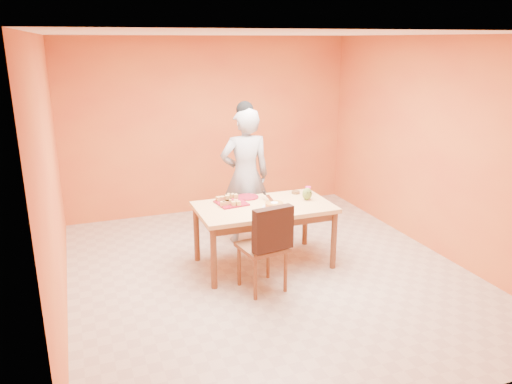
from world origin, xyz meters
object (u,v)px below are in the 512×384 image
object	(u,v)px
pastry_platter	(231,203)
sponge_cake	(274,205)
dining_chair	(263,245)
checker_tin	(296,192)
red_dinner_plate	(248,197)
magenta_glass	(308,191)
dining_table	(264,213)
egg_ornament	(307,194)
person	(245,176)

from	to	relation	value
pastry_platter	sponge_cake	size ratio (longest dim) A/B	1.57
dining_chair	checker_tin	world-z (taller)	dining_chair
red_dinner_plate	magenta_glass	world-z (taller)	magenta_glass
pastry_platter	sponge_cake	bearing A→B (deg)	-36.71
dining_chair	checker_tin	xyz separation A→B (m)	(0.80, 0.90, 0.25)
dining_table	checker_tin	xyz separation A→B (m)	(0.55, 0.30, 0.11)
dining_chair	pastry_platter	xyz separation A→B (m)	(-0.10, 0.79, 0.25)
checker_tin	magenta_glass	bearing A→B (deg)	-34.66
dining_table	egg_ornament	distance (m)	0.59
dining_table	pastry_platter	distance (m)	0.41
dining_table	sponge_cake	world-z (taller)	sponge_cake
red_dinner_plate	egg_ornament	xyz separation A→B (m)	(0.65, -0.34, 0.07)
checker_tin	pastry_platter	bearing A→B (deg)	-172.77
person	checker_tin	xyz separation A→B (m)	(0.51, -0.48, -0.13)
dining_table	checker_tin	distance (m)	0.64
dining_table	egg_ornament	xyz separation A→B (m)	(0.57, 0.01, 0.17)
person	magenta_glass	world-z (taller)	person
magenta_glass	person	bearing A→B (deg)	138.27
red_dinner_plate	magenta_glass	distance (m)	0.78
dining_chair	pastry_platter	bearing A→B (deg)	88.59
egg_ornament	checker_tin	bearing A→B (deg)	81.67
person	pastry_platter	size ratio (longest dim) A/B	5.42
pastry_platter	sponge_cake	distance (m)	0.53
dining_chair	red_dinner_plate	bearing A→B (deg)	71.46
red_dinner_plate	egg_ornament	bearing A→B (deg)	-27.69
egg_ornament	magenta_glass	bearing A→B (deg)	49.14
pastry_platter	red_dinner_plate	distance (m)	0.31
sponge_cake	checker_tin	world-z (taller)	sponge_cake
dining_chair	red_dinner_plate	world-z (taller)	dining_chair
sponge_cake	egg_ornament	distance (m)	0.51
egg_ornament	red_dinner_plate	bearing A→B (deg)	140.48
red_dinner_plate	egg_ornament	world-z (taller)	egg_ornament
dining_table	dining_chair	world-z (taller)	dining_chair
dining_table	sponge_cake	distance (m)	0.20
magenta_glass	sponge_cake	bearing A→B (deg)	-150.45
person	magenta_glass	distance (m)	0.87
sponge_cake	checker_tin	distance (m)	0.64
person	sponge_cake	xyz separation A→B (m)	(0.04, -0.91, -0.11)
pastry_platter	checker_tin	world-z (taller)	checker_tin
sponge_cake	person	bearing A→B (deg)	92.60
dining_chair	egg_ornament	distance (m)	1.06
dining_table	dining_chair	xyz separation A→B (m)	(-0.25, -0.60, -0.14)
checker_tin	dining_chair	bearing A→B (deg)	-131.45
person	pastry_platter	world-z (taller)	person
pastry_platter	red_dinner_plate	xyz separation A→B (m)	(0.27, 0.16, -0.00)
egg_ornament	magenta_glass	size ratio (longest dim) A/B	1.52
dining_chair	sponge_cake	xyz separation A→B (m)	(0.32, 0.47, 0.27)
dining_chair	pastry_platter	distance (m)	0.83
dining_table	magenta_glass	size ratio (longest dim) A/B	15.75
person	checker_tin	distance (m)	0.72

